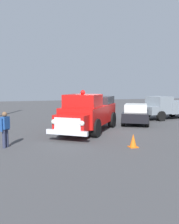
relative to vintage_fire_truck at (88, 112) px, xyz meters
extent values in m
plane|color=#424244|center=(-0.03, 0.63, -1.20)|extent=(60.00, 60.00, 0.00)
cylinder|color=black|center=(1.81, -0.09, -0.68)|extent=(1.03, 0.87, 1.04)
cylinder|color=black|center=(0.63, -1.70, -0.68)|extent=(1.03, 0.87, 1.04)
cylinder|color=black|center=(-1.01, 1.98, -0.68)|extent=(1.03, 0.87, 1.04)
cylinder|color=black|center=(-2.19, 0.37, -0.68)|extent=(1.03, 0.87, 1.04)
cube|color=red|center=(-0.19, 0.14, -0.15)|extent=(5.19, 4.59, 1.10)
cube|color=red|center=(2.11, -1.55, -0.28)|extent=(1.77, 1.95, 0.84)
cube|color=red|center=(0.74, -0.54, 0.75)|extent=(2.50, 2.54, 0.76)
cube|color=#232328|center=(-1.44, 1.06, 0.60)|extent=(2.53, 2.59, 0.60)
cube|color=silver|center=(2.47, -1.82, -0.28)|extent=(0.95, 1.23, 0.64)
cube|color=silver|center=(2.55, -1.88, -0.70)|extent=(1.49, 1.92, 0.24)
sphere|color=white|center=(2.93, -1.19, -0.20)|extent=(0.36, 0.36, 0.26)
sphere|color=white|center=(2.01, -2.44, -0.20)|extent=(0.36, 0.36, 0.26)
sphere|color=red|center=(0.74, -0.54, 1.25)|extent=(0.39, 0.39, 0.28)
cylinder|color=black|center=(-3.76, 4.29, -0.86)|extent=(0.72, 0.55, 0.68)
cylinder|color=black|center=(-2.98, 5.73, -0.86)|extent=(0.72, 0.55, 0.68)
cylinder|color=black|center=(-1.21, 2.90, -0.86)|extent=(0.72, 0.55, 0.68)
cylinder|color=black|center=(-0.43, 4.34, -0.86)|extent=(0.72, 0.55, 0.68)
cube|color=black|center=(-2.10, 4.32, -0.58)|extent=(4.55, 3.59, 0.64)
cube|color=black|center=(-3.37, 5.01, -0.22)|extent=(2.01, 2.11, 0.20)
cube|color=white|center=(-1.83, 4.17, -0.02)|extent=(2.41, 2.28, 0.56)
cube|color=silver|center=(-4.01, 5.36, -0.80)|extent=(1.05, 1.75, 0.20)
cylinder|color=black|center=(-2.60, 6.79, -0.80)|extent=(0.44, 0.84, 0.80)
cylinder|color=black|center=(-4.32, 6.42, -0.80)|extent=(0.44, 0.84, 0.80)
cylinder|color=black|center=(-4.98, 9.45, -0.80)|extent=(0.44, 0.84, 0.80)
cube|color=gray|center=(-3.99, 9.05, -0.25)|extent=(2.43, 3.04, 1.00)
cube|color=gray|center=(-3.59, 7.19, 0.00)|extent=(2.08, 1.85, 1.40)
cube|color=gray|center=(-3.36, 6.12, -0.38)|extent=(1.85, 1.24, 0.64)
cylinder|color=#B7BABF|center=(-2.88, 0.47, -0.98)|extent=(0.03, 0.03, 0.44)
cylinder|color=#B7BABF|center=(-2.96, 0.03, -0.98)|extent=(0.03, 0.03, 0.44)
cylinder|color=#B7BABF|center=(-3.31, 0.54, -0.98)|extent=(0.03, 0.03, 0.44)
cylinder|color=#B7BABF|center=(-3.39, 0.11, -0.98)|extent=(0.03, 0.03, 0.44)
cube|color=orange|center=(-3.14, 0.29, -0.74)|extent=(0.56, 0.56, 0.04)
cube|color=orange|center=(-3.37, 0.33, -0.46)|extent=(0.12, 0.48, 0.56)
cube|color=#B7BABF|center=(-3.09, 0.53, -0.58)|extent=(0.44, 0.11, 0.03)
cube|color=#B7BABF|center=(-3.18, 0.05, -0.58)|extent=(0.44, 0.11, 0.03)
cylinder|color=#B7BABF|center=(-5.34, 1.88, -0.98)|extent=(0.04, 0.04, 0.44)
cylinder|color=#B7BABF|center=(-5.03, 1.57, -0.98)|extent=(0.04, 0.04, 0.44)
cylinder|color=#B7BABF|center=(-5.65, 1.57, -0.98)|extent=(0.04, 0.04, 0.44)
cylinder|color=#B7BABF|center=(-5.34, 1.26, -0.98)|extent=(0.04, 0.04, 0.44)
cube|color=orange|center=(-5.34, 1.57, -0.74)|extent=(0.68, 0.68, 0.04)
cube|color=orange|center=(-5.51, 1.40, -0.46)|extent=(0.37, 0.37, 0.56)
cube|color=#B7BABF|center=(-5.51, 1.74, -0.58)|extent=(0.33, 0.34, 0.03)
cube|color=#B7BABF|center=(-5.17, 1.40, -0.58)|extent=(0.33, 0.34, 0.03)
cylinder|color=#B7BABF|center=(-5.46, 3.22, -0.98)|extent=(0.04, 0.04, 0.44)
cylinder|color=#B7BABF|center=(-5.16, 2.90, -0.98)|extent=(0.04, 0.04, 0.44)
cylinder|color=#B7BABF|center=(-5.78, 2.92, -0.98)|extent=(0.04, 0.04, 0.44)
cylinder|color=#B7BABF|center=(-5.48, 2.60, -0.98)|extent=(0.04, 0.04, 0.44)
cube|color=#1E7F38|center=(-5.47, 2.91, -0.74)|extent=(0.68, 0.68, 0.04)
cube|color=#1E7F38|center=(-5.64, 2.75, -0.46)|extent=(0.36, 0.38, 0.56)
cube|color=#B7BABF|center=(-5.63, 3.09, -0.58)|extent=(0.35, 0.33, 0.03)
cube|color=#B7BABF|center=(-5.31, 2.74, -0.58)|extent=(0.35, 0.33, 0.03)
cylinder|color=#383842|center=(-2.85, 0.34, -0.97)|extent=(0.15, 0.15, 0.45)
cylinder|color=#383842|center=(-2.89, 0.14, -0.97)|extent=(0.15, 0.15, 0.45)
cube|color=#383842|center=(-3.01, 0.37, -0.69)|extent=(0.46, 0.22, 0.13)
cube|color=#383842|center=(-3.04, 0.17, -0.69)|extent=(0.46, 0.22, 0.13)
cube|color=maroon|center=(-3.22, 0.30, -0.39)|extent=(0.29, 0.43, 0.54)
sphere|color=brown|center=(-3.20, 0.30, -0.02)|extent=(0.26, 0.26, 0.22)
cylinder|color=#2D334C|center=(2.88, -4.87, -0.76)|extent=(0.21, 0.21, 0.88)
cylinder|color=#2D334C|center=(2.69, -4.75, -0.76)|extent=(0.21, 0.21, 0.88)
cube|color=#1E478C|center=(2.78, -4.81, -0.04)|extent=(0.49, 0.45, 0.56)
cylinder|color=#1E478C|center=(3.01, -4.96, -0.10)|extent=(0.14, 0.14, 0.60)
cylinder|color=#1E478C|center=(2.56, -4.66, -0.10)|extent=(0.14, 0.14, 0.60)
sphere|color=brown|center=(2.78, -4.81, 0.36)|extent=(0.32, 0.32, 0.23)
cube|color=orange|center=(4.43, 0.88, -1.18)|extent=(0.40, 0.40, 0.04)
cone|color=orange|center=(4.43, 0.88, -0.86)|extent=(0.32, 0.32, 0.60)
camera|label=1|loc=(15.01, -4.41, 1.75)|focal=41.00mm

